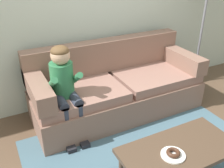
{
  "coord_description": "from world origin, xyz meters",
  "views": [
    {
      "loc": [
        -1.29,
        -1.81,
        1.97
      ],
      "look_at": [
        -0.14,
        0.45,
        0.65
      ],
      "focal_mm": 40.64,
      "sensor_mm": 36.0,
      "label": 1
    }
  ],
  "objects_px": {
    "person_child": "(65,85)",
    "couch": "(116,88)",
    "donut": "(173,153)",
    "toy_controller": "(183,132)",
    "coffee_table": "(179,152)"
  },
  "relations": [
    {
      "from": "couch",
      "to": "person_child",
      "type": "height_order",
      "value": "person_child"
    },
    {
      "from": "person_child",
      "to": "donut",
      "type": "relative_size",
      "value": 9.18
    },
    {
      "from": "couch",
      "to": "toy_controller",
      "type": "height_order",
      "value": "couch"
    },
    {
      "from": "couch",
      "to": "person_child",
      "type": "relative_size",
      "value": 2.04
    },
    {
      "from": "person_child",
      "to": "toy_controller",
      "type": "bearing_deg",
      "value": -27.73
    },
    {
      "from": "donut",
      "to": "person_child",
      "type": "bearing_deg",
      "value": 113.62
    },
    {
      "from": "coffee_table",
      "to": "toy_controller",
      "type": "height_order",
      "value": "coffee_table"
    },
    {
      "from": "person_child",
      "to": "couch",
      "type": "bearing_deg",
      "value": 15.23
    },
    {
      "from": "couch",
      "to": "toy_controller",
      "type": "xyz_separation_m",
      "value": [
        0.47,
        -0.85,
        -0.31
      ]
    },
    {
      "from": "couch",
      "to": "donut",
      "type": "xyz_separation_m",
      "value": [
        -0.22,
        -1.44,
        0.13
      ]
    },
    {
      "from": "couch",
      "to": "person_child",
      "type": "distance_m",
      "value": 0.85
    },
    {
      "from": "person_child",
      "to": "toy_controller",
      "type": "height_order",
      "value": "person_child"
    },
    {
      "from": "coffee_table",
      "to": "person_child",
      "type": "bearing_deg",
      "value": 118.72
    },
    {
      "from": "couch",
      "to": "person_child",
      "type": "bearing_deg",
      "value": -164.77
    },
    {
      "from": "couch",
      "to": "donut",
      "type": "bearing_deg",
      "value": -98.48
    }
  ]
}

